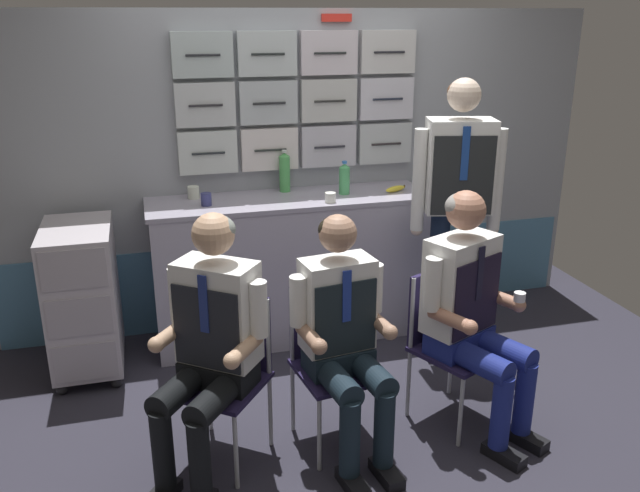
{
  "coord_description": "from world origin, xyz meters",
  "views": [
    {
      "loc": [
        -1.04,
        -3.0,
        2.12
      ],
      "look_at": [
        -0.2,
        0.09,
        0.99
      ],
      "focal_mm": 37.21,
      "sensor_mm": 36.0,
      "label": 1
    }
  ],
  "objects": [
    {
      "name": "ground",
      "position": [
        0.0,
        0.0,
        -0.02
      ],
      "size": [
        4.8,
        4.8,
        0.04
      ],
      "primitive_type": "cube",
      "color": "#2B2934"
    },
    {
      "name": "galley_bulkhead",
      "position": [
        -0.0,
        1.37,
        1.1
      ],
      "size": [
        4.2,
        0.14,
        2.15
      ],
      "color": "#9499A1",
      "rests_on": "ground"
    },
    {
      "name": "galley_counter",
      "position": [
        -0.13,
        1.09,
        0.49
      ],
      "size": [
        1.85,
        0.53,
        0.98
      ],
      "color": "#ABA5B7",
      "rests_on": "ground"
    },
    {
      "name": "service_trolley",
      "position": [
        -1.46,
        0.94,
        0.5
      ],
      "size": [
        0.4,
        0.65,
        0.93
      ],
      "color": "black",
      "rests_on": "ground"
    },
    {
      "name": "folding_chair_left",
      "position": [
        -0.72,
        -0.09,
        0.5
      ],
      "size": [
        0.56,
        0.56,
        0.82
      ],
      "color": "#A8AAAF",
      "rests_on": "ground"
    },
    {
      "name": "crew_member_left",
      "position": [
        -0.81,
        -0.21,
        0.7
      ],
      "size": [
        0.65,
        0.7,
        1.28
      ],
      "color": "black",
      "rests_on": "ground"
    },
    {
      "name": "folding_chair_right",
      "position": [
        -0.2,
        -0.09,
        0.5
      ],
      "size": [
        0.45,
        0.45,
        0.82
      ],
      "color": "#A8AAAF",
      "rests_on": "ground"
    },
    {
      "name": "crew_member_right",
      "position": [
        -0.17,
        -0.25,
        0.67
      ],
      "size": [
        0.49,
        0.63,
        1.23
      ],
      "color": "black",
      "rests_on": "ground"
    },
    {
      "name": "folding_chair_by_counter",
      "position": [
        0.46,
        -0.07,
        0.5
      ],
      "size": [
        0.53,
        0.53,
        0.82
      ],
      "color": "#A8AAAF",
      "rests_on": "ground"
    },
    {
      "name": "crew_member_by_counter",
      "position": [
        0.52,
        -0.21,
        0.71
      ],
      "size": [
        0.6,
        0.72,
        1.29
      ],
      "color": "black",
      "rests_on": "ground"
    },
    {
      "name": "crew_member_standing",
      "position": [
        0.79,
        0.54,
        1.07
      ],
      "size": [
        0.54,
        0.34,
        1.77
      ],
      "color": "black",
      "rests_on": "ground"
    },
    {
      "name": "sparkling_bottle_green",
      "position": [
        -0.13,
        1.25,
        1.11
      ],
      "size": [
        0.07,
        0.07,
        0.28
      ],
      "color": "#48A250",
      "rests_on": "galley_counter"
    },
    {
      "name": "water_bottle_blue_cap",
      "position": [
        0.24,
        1.08,
        1.08
      ],
      "size": [
        0.07,
        0.07,
        0.22
      ],
      "color": "#47A25C",
      "rests_on": "galley_counter"
    },
    {
      "name": "paper_cup_blue",
      "position": [
        0.09,
        0.91,
        1.01
      ],
      "size": [
        0.07,
        0.07,
        0.06
      ],
      "color": "white",
      "rests_on": "galley_counter"
    },
    {
      "name": "paper_cup_tan",
      "position": [
        -0.68,
        1.04,
        1.02
      ],
      "size": [
        0.07,
        0.07,
        0.08
      ],
      "color": "navy",
      "rests_on": "galley_counter"
    },
    {
      "name": "espresso_cup_small",
      "position": [
        -0.74,
        1.23,
        1.02
      ],
      "size": [
        0.07,
        0.07,
        0.08
      ],
      "color": "silver",
      "rests_on": "galley_counter"
    },
    {
      "name": "snack_banana",
      "position": [
        0.59,
        1.05,
        1.0
      ],
      "size": [
        0.17,
        0.1,
        0.04
      ],
      "color": "yellow",
      "rests_on": "galley_counter"
    }
  ]
}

